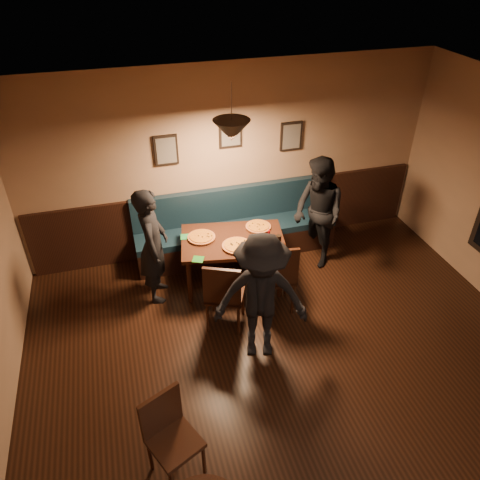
{
  "coord_description": "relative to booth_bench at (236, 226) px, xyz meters",
  "views": [
    {
      "loc": [
        -1.54,
        -2.38,
        4.2
      ],
      "look_at": [
        -0.23,
        2.19,
        0.95
      ],
      "focal_mm": 34.46,
      "sensor_mm": 36.0,
      "label": 1
    }
  ],
  "objects": [
    {
      "name": "pizza_a",
      "position": [
        -0.63,
        -0.53,
        0.25
      ],
      "size": [
        0.44,
        0.44,
        0.04
      ],
      "primitive_type": "cylinder",
      "rotation": [
        0.0,
        0.0,
        0.2
      ],
      "color": "orange",
      "rests_on": "dining_table"
    },
    {
      "name": "diner_right",
      "position": [
        1.07,
        -0.5,
        0.33
      ],
      "size": [
        0.81,
        0.93,
        1.65
      ],
      "primitive_type": "imported",
      "rotation": [
        0.0,
        0.0,
        -1.32
      ],
      "color": "black",
      "rests_on": "floor"
    },
    {
      "name": "picture_center",
      "position": [
        0.0,
        0.27,
        1.35
      ],
      "size": [
        0.32,
        0.04,
        0.42
      ],
      "primitive_type": "cube",
      "color": "black",
      "rests_on": "wall_back"
    },
    {
      "name": "pendant_lamp",
      "position": [
        -0.23,
        -0.66,
        1.75
      ],
      "size": [
        0.44,
        0.44,
        0.25
      ],
      "primitive_type": "cone",
      "rotation": [
        3.14,
        0.0,
        0.0
      ],
      "color": "black",
      "rests_on": "ceiling"
    },
    {
      "name": "diner_left",
      "position": [
        -1.28,
        -0.64,
        0.31
      ],
      "size": [
        0.49,
        0.65,
        1.62
      ],
      "primitive_type": "imported",
      "rotation": [
        0.0,
        0.0,
        1.39
      ],
      "color": "black",
      "rests_on": "floor"
    },
    {
      "name": "wall_back",
      "position": [
        0.0,
        0.3,
        0.9
      ],
      "size": [
        6.0,
        0.0,
        6.0
      ],
      "primitive_type": "plane",
      "rotation": [
        1.57,
        0.0,
        0.0
      ],
      "color": "#8C704F",
      "rests_on": "ground"
    },
    {
      "name": "napkin_b",
      "position": [
        -0.77,
        -0.98,
        0.24
      ],
      "size": [
        0.18,
        0.18,
        0.01
      ],
      "primitive_type": "cube",
      "rotation": [
        0.0,
        0.0,
        -0.41
      ],
      "color": "#1C6B1D",
      "rests_on": "dining_table"
    },
    {
      "name": "chair_near_right",
      "position": [
        0.17,
        -1.27,
        0.02
      ],
      "size": [
        0.51,
        0.51,
        1.04
      ],
      "primitive_type": null,
      "rotation": [
        0.0,
        0.0,
        -0.13
      ],
      "color": "black",
      "rests_on": "floor"
    },
    {
      "name": "booth_bench",
      "position": [
        0.0,
        0.0,
        0.0
      ],
      "size": [
        3.0,
        0.6,
        1.0
      ],
      "primitive_type": null,
      "color": "#0F232D",
      "rests_on": "ground"
    },
    {
      "name": "wainscot",
      "position": [
        0.0,
        0.27,
        0.0
      ],
      "size": [
        5.88,
        0.06,
        1.0
      ],
      "primitive_type": "cube",
      "color": "black",
      "rests_on": "ground"
    },
    {
      "name": "pizza_c",
      "position": [
        0.18,
        -0.49,
        0.25
      ],
      "size": [
        0.43,
        0.43,
        0.04
      ],
      "primitive_type": "cylinder",
      "rotation": [
        0.0,
        0.0,
        -0.24
      ],
      "color": "#C57625",
      "rests_on": "dining_table"
    },
    {
      "name": "napkin_a",
      "position": [
        -0.83,
        -0.44,
        0.24
      ],
      "size": [
        0.16,
        0.16,
        0.01
      ],
      "primitive_type": "cube",
      "rotation": [
        0.0,
        0.0,
        -0.16
      ],
      "color": "#1E7336",
      "rests_on": "dining_table"
    },
    {
      "name": "floor",
      "position": [
        0.0,
        -3.2,
        -0.5
      ],
      "size": [
        7.0,
        7.0,
        0.0
      ],
      "primitive_type": "plane",
      "color": "black",
      "rests_on": "ground"
    },
    {
      "name": "picture_left",
      "position": [
        -0.9,
        0.27,
        1.2
      ],
      "size": [
        0.32,
        0.04,
        0.42
      ],
      "primitive_type": "cube",
      "color": "black",
      "rests_on": "wall_back"
    },
    {
      "name": "diner_front",
      "position": [
        -0.27,
        -1.98,
        0.31
      ],
      "size": [
        1.17,
        0.86,
        1.62
      ],
      "primitive_type": "imported",
      "rotation": [
        0.0,
        0.0,
        -0.27
      ],
      "color": "black",
      "rests_on": "floor"
    },
    {
      "name": "pizza_b",
      "position": [
        -0.23,
        -0.86,
        0.26
      ],
      "size": [
        0.45,
        0.45,
        0.04
      ],
      "primitive_type": "cylinder",
      "rotation": [
        0.0,
        0.0,
        0.15
      ],
      "color": "orange",
      "rests_on": "dining_table"
    },
    {
      "name": "cutlery_set",
      "position": [
        -0.2,
        -1.04,
        0.24
      ],
      "size": [
        0.19,
        0.09,
        0.0
      ],
      "primitive_type": "cube",
      "rotation": [
        0.0,
        0.0,
        1.19
      ],
      "color": "#B8B8BC",
      "rests_on": "dining_table"
    },
    {
      "name": "ceiling",
      "position": [
        0.0,
        -3.2,
        2.3
      ],
      "size": [
        7.0,
        7.0,
        0.0
      ],
      "primitive_type": "plane",
      "rotation": [
        3.14,
        0.0,
        0.0
      ],
      "color": "silver",
      "rests_on": "ground"
    },
    {
      "name": "cafe_chair_far",
      "position": [
        -1.45,
        -3.18,
        -0.04
      ],
      "size": [
        0.54,
        0.54,
        0.92
      ],
      "primitive_type": null,
      "rotation": [
        0.0,
        0.0,
        3.57
      ],
      "color": "black",
      "rests_on": "floor"
    },
    {
      "name": "soda_glass",
      "position": [
        0.31,
        -0.96,
        0.31
      ],
      "size": [
        0.08,
        0.08,
        0.15
      ],
      "primitive_type": "cylinder",
      "rotation": [
        0.0,
        0.0,
        0.24
      ],
      "color": "black",
      "rests_on": "dining_table"
    },
    {
      "name": "chair_near_left",
      "position": [
        -0.54,
        -1.42,
        0.0
      ],
      "size": [
        0.59,
        0.59,
        1.01
      ],
      "primitive_type": null,
      "rotation": [
        0.0,
        0.0,
        -0.42
      ],
      "color": "black",
      "rests_on": "floor"
    },
    {
      "name": "tabasco_bottle",
      "position": [
        0.25,
        -0.75,
        0.3
      ],
      "size": [
        0.04,
        0.04,
        0.13
      ],
      "primitive_type": "cylinder",
      "rotation": [
        0.0,
        0.0,
        -0.33
      ],
      "color": "maroon",
      "rests_on": "dining_table"
    },
    {
      "name": "picture_right",
      "position": [
        0.9,
        0.27,
        1.2
      ],
      "size": [
        0.32,
        0.04,
        0.42
      ],
      "primitive_type": "cube",
      "color": "black",
      "rests_on": "wall_back"
    },
    {
      "name": "dining_table",
      "position": [
        -0.23,
        -0.66,
        -0.13
      ],
      "size": [
        1.5,
        1.11,
        0.73
      ],
      "primitive_type": "cube",
      "rotation": [
        0.0,
        0.0,
        -0.18
      ],
      "color": "black",
      "rests_on": "floor"
    }
  ]
}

